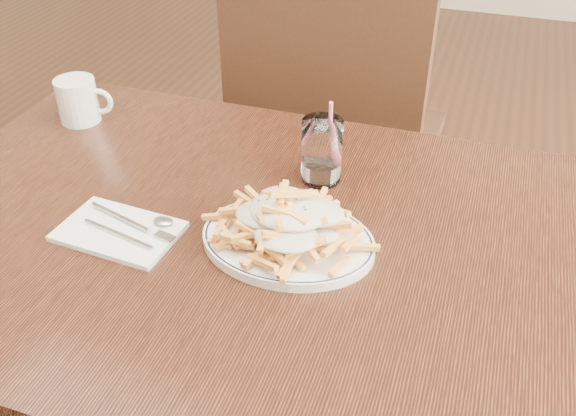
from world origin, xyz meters
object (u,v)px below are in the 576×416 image
(chair_far, at_px, (334,127))
(table, at_px, (259,269))
(fries_plate, at_px, (288,241))
(loaded_fries, at_px, (288,217))
(water_glass, at_px, (322,154))
(coffee_mug, at_px, (79,100))

(chair_far, bearing_deg, table, -85.53)
(fries_plate, bearing_deg, table, 162.38)
(table, height_order, loaded_fries, loaded_fries)
(water_glass, bearing_deg, loaded_fries, -88.59)
(chair_far, height_order, coffee_mug, chair_far)
(table, bearing_deg, fries_plate, -17.62)
(water_glass, relative_size, coffee_mug, 1.37)
(loaded_fries, xyz_separation_m, water_glass, (-0.00, 0.20, -0.00))
(table, xyz_separation_m, coffee_mug, (-0.47, 0.23, 0.12))
(table, relative_size, fries_plate, 4.02)
(table, xyz_separation_m, chair_far, (-0.05, 0.67, -0.09))
(chair_far, distance_m, coffee_mug, 0.64)
(chair_far, relative_size, coffee_mug, 9.19)
(chair_far, height_order, loaded_fries, chair_far)
(loaded_fries, bearing_deg, coffee_mug, 154.46)
(fries_plate, relative_size, loaded_fries, 1.27)
(water_glass, distance_m, coffee_mug, 0.52)
(table, bearing_deg, chair_far, 94.47)
(loaded_fries, distance_m, water_glass, 0.20)
(loaded_fries, bearing_deg, water_glass, 91.41)
(fries_plate, xyz_separation_m, coffee_mug, (-0.52, 0.25, 0.04))
(loaded_fries, distance_m, coffee_mug, 0.58)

